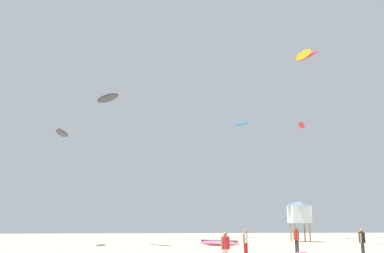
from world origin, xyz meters
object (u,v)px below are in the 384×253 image
Objects in this scene: person_foreground at (225,246)px; kite_aloft_4 at (303,55)px; person_midground at (362,240)px; kite_aloft_3 at (242,124)px; lifeguard_tower at (299,212)px; person_right at (296,238)px; person_left at (246,240)px; kite_aloft_5 at (308,56)px; kite_aloft_2 at (62,133)px; kite_grounded_near at (219,243)px; kite_aloft_0 at (107,98)px; kite_aloft_1 at (302,125)px.

person_foreground is 0.61× the size of kite_aloft_4.
person_midground is 34.91m from kite_aloft_3.
person_right is at bearing -110.23° from lifeguard_tower.
kite_aloft_3 is (6.40, 30.14, 14.55)m from person_left.
kite_aloft_3 is at bearing 144.06° from kite_aloft_5.
person_foreground is 23.23m from kite_aloft_2.
lifeguard_tower is at bearing -125.75° from person_right.
kite_aloft_3 is at bearing -47.37° from person_midground.
kite_aloft_0 reaches higher than kite_grounded_near.
kite_aloft_0 is 1.07× the size of kite_aloft_2.
kite_aloft_0 is 0.90× the size of kite_aloft_5.
kite_aloft_2 is 28.27m from kite_aloft_3.
person_foreground is at bearing 68.01° from person_midground.
kite_aloft_2 is at bearing 7.16° from person_foreground.
kite_aloft_0 is at bearing -47.71° from person_right.
kite_aloft_5 is (28.70, 12.66, 13.67)m from kite_aloft_2.
kite_aloft_4 is (1.67, -20.72, 2.03)m from kite_aloft_3.
kite_aloft_1 reaches higher than lifeguard_tower.
person_foreground is at bearing -116.83° from kite_aloft_1.
kite_aloft_4 reaches higher than kite_grounded_near.
person_foreground is 10.25m from person_right.
person_left is at bearing 28.55° from person_midground.
person_midground is 0.53× the size of kite_aloft_1.
kite_aloft_1 is at bearing -165.92° from kite_aloft_5.
kite_grounded_near is at bearing 168.69° from kite_aloft_4.
kite_aloft_2 is at bearing 177.51° from kite_grounded_near.
person_left reaches higher than kite_grounded_near.
person_midground is 35.26m from kite_aloft_5.
person_right is at bearing -112.09° from kite_aloft_1.
kite_grounded_near is at bearing -137.36° from kite_aloft_5.
person_midground is 19.92m from kite_aloft_4.
kite_aloft_5 is (1.56, 0.39, 9.61)m from kite_aloft_1.
kite_aloft_5 reaches higher than kite_aloft_4.
kite_aloft_0 is 18.86m from kite_aloft_4.
kite_aloft_2 reaches higher than person_foreground.
kite_aloft_0 is at bearing -130.88° from kite_aloft_3.
kite_aloft_2 reaches higher than person_midground.
kite_aloft_4 reaches higher than person_left.
kite_aloft_4 is at bearing -113.10° from kite_aloft_5.
person_right is at bearing -115.11° from kite_aloft_5.
person_midground is at bearing -90.65° from person_foreground.
person_midground is 26.49m from kite_aloft_2.
person_midground is (9.14, 4.48, 0.04)m from person_foreground.
person_foreground is at bearing -123.80° from kite_aloft_4.
lifeguard_tower is at bearing -56.11° from person_midground.
kite_aloft_1 reaches higher than kite_grounded_near.
kite_aloft_0 is 1.11× the size of kite_aloft_1.
kite_aloft_3 is at bearing 71.49° from kite_grounded_near.
person_foreground is 0.46× the size of kite_aloft_0.
kite_aloft_1 is at bearing 71.70° from kite_aloft_4.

